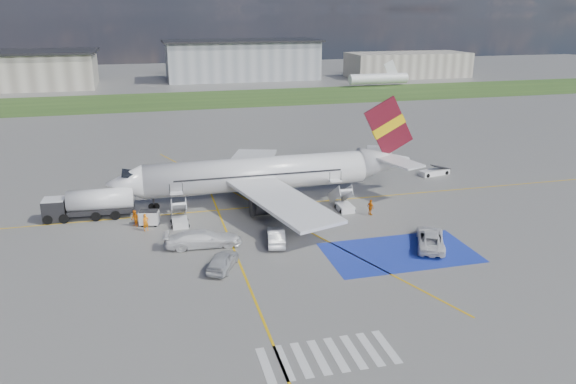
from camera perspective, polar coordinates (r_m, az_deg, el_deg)
name	(u,v)px	position (r m, az deg, el deg)	size (l,w,h in m)	color
ground	(286,247)	(54.29, -0.17, -5.59)	(400.00, 400.00, 0.00)	#60605E
grass_strip	(193,100)	(145.33, -9.66, 9.21)	(400.00, 30.00, 0.01)	#2D4C1E
taxiway_line_main	(261,206)	(65.17, -2.80, -1.48)	(120.00, 0.20, 0.01)	gold
taxiway_line_cross	(256,303)	(44.56, -3.25, -11.24)	(0.20, 60.00, 0.01)	gold
taxiway_line_diag	(261,206)	(65.17, -2.80, -1.48)	(0.20, 60.00, 0.01)	gold
staging_box	(400,253)	(54.09, 11.29, -6.06)	(14.00, 8.00, 0.01)	#1B2FA3
crosswalk	(328,356)	(38.68, 4.06, -16.27)	(9.00, 4.00, 0.01)	silver
terminal_centre	(242,61)	(186.67, -4.67, 13.17)	(48.00, 18.00, 12.00)	gray
terminal_east	(407,65)	(197.44, 12.04, 12.53)	(40.00, 16.00, 8.00)	gray
airliner	(269,173)	(66.29, -1.92, 1.95)	(36.81, 32.95, 11.92)	silver
airstairs_fwd	(179,219)	(60.75, -10.97, -2.67)	(1.90, 5.20, 3.60)	silver
airstairs_aft	(344,204)	(64.33, 5.68, -1.23)	(1.90, 5.20, 3.60)	silver
fuel_tanker	(90,206)	(64.89, -19.49, -1.36)	(9.54, 3.07, 3.21)	black
gpu_cart	(149,218)	(61.13, -13.91, -2.62)	(2.20, 1.67, 1.65)	silver
belt_loader	(434,172)	(80.08, 14.65, 1.94)	(4.81, 2.45, 1.39)	silver
car_silver_a	(223,261)	(49.91, -6.67, -6.94)	(1.88, 4.66, 1.59)	#A6A8AD
car_silver_b	(276,236)	(54.72, -1.21, -4.52)	(1.64, 4.70, 1.55)	silver
van_white_a	(431,236)	(55.94, 14.30, -4.34)	(2.47, 5.35, 2.01)	silver
van_white_b	(203,236)	(54.59, -8.64, -4.45)	(2.23, 5.48, 2.15)	silver
crew_fwd	(146,222)	(59.62, -14.25, -3.00)	(0.67, 0.44, 1.84)	orange
crew_nose	(135,219)	(61.01, -15.29, -2.62)	(0.88, 0.68, 1.80)	orange
crew_aft	(371,207)	(62.85, 8.39, -1.55)	(1.04, 0.43, 1.78)	orange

